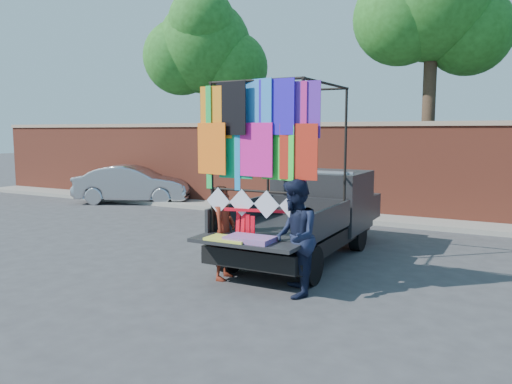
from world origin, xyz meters
The scene contains 10 objects.
ground centered at (0.00, 0.00, 0.00)m, with size 90.00×90.00×0.00m, color #38383A.
brick_wall centered at (0.00, 7.00, 1.33)m, with size 30.00×0.45×2.61m.
curb centered at (0.00, 6.30, 0.06)m, with size 30.00×1.20×0.12m, color gray.
tree_left centered at (-6.48, 8.12, 5.12)m, with size 4.20×3.30×7.05m.
tree_mid centered at (1.02, 8.12, 5.70)m, with size 4.20×3.30×7.73m.
pickup_truck centered at (-0.12, 2.37, 0.79)m, with size 1.97×4.94×3.11m.
sedan centered at (-7.85, 5.93, 0.61)m, with size 1.30×3.73×1.23m, color #AAABB1.
woman centered at (-0.75, 0.07, 0.75)m, with size 0.55×0.36×1.50m, color maroon.
man centered at (0.58, -0.15, 0.85)m, with size 0.82×0.64×1.69m, color #141B33.
streamer_bundle centered at (-0.20, -0.05, 0.97)m, with size 1.02×0.29×0.71m.
Camera 1 is at (3.37, -6.57, 2.36)m, focal length 35.00 mm.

